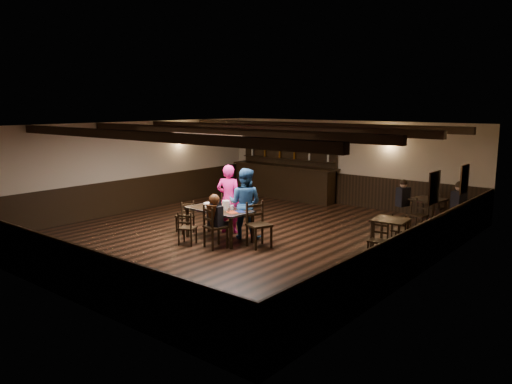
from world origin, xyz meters
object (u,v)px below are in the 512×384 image
Objects in this scene: dining_table at (219,212)px; bar_counter at (285,177)px; chair_near_right at (212,224)px; cake at (208,205)px; chair_near_left at (186,226)px; woman_pink at (229,199)px; man_blue at (245,203)px.

dining_table is 5.75m from bar_counter.
chair_near_right reaches higher than cake.
woman_pink reaches higher than chair_near_left.
woman_pink reaches higher than cake.
chair_near_left is at bearing -74.63° from bar_counter.
man_blue reaches higher than dining_table.
chair_near_left is 0.45× the size of woman_pink.
cake reaches higher than dining_table.
chair_near_left is 0.46× the size of man_blue.
woman_pink reaches higher than dining_table.
dining_table is 0.75m from chair_near_right.
woman_pink is at bearing 75.96° from cake.
man_blue is 6.44× the size of cake.
chair_near_left is at bearing -107.35° from dining_table.
chair_near_right is (0.65, 0.19, 0.12)m from chair_near_left.
man_blue is at bearing 52.68° from dining_table.
bar_counter is at bearing 111.34° from chair_near_right.
chair_near_right is 6.48m from bar_counter.
chair_near_left is 6.46m from bar_counter.
bar_counter is at bearing -94.48° from woman_pink.
dining_table is 0.42× the size of bar_counter.
cake is (-0.43, 0.07, 0.11)m from dining_table.
cake is (-0.82, 0.70, 0.22)m from chair_near_right.
man_blue is (0.64, 1.33, 0.40)m from chair_near_left.
cake is at bearing 9.73° from man_blue.
man_blue is at bearing 28.06° from cake.
chair_near_left is (-0.26, -0.83, -0.22)m from dining_table.
cake is at bearing 139.42° from chair_near_right.
cake is at bearing 171.39° from dining_table.
man_blue is at bearing 90.29° from chair_near_right.
dining_table is 2.18× the size of chair_near_left.
dining_table is at bearing -8.61° from cake.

